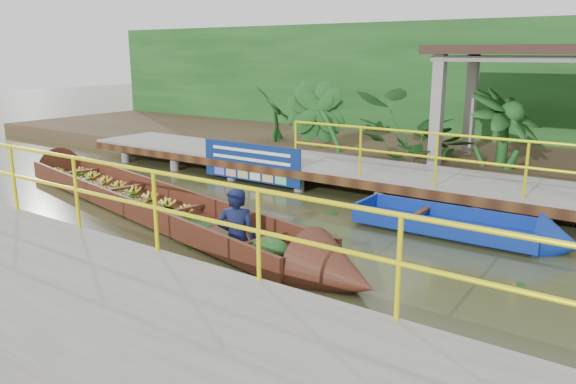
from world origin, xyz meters
The scene contains 10 objects.
ground centered at (0.00, 0.00, 0.00)m, with size 80.00×80.00×0.00m, color #2C3018.
land_strip centered at (0.00, 7.50, 0.23)m, with size 30.00×8.00×0.45m, color #36291B.
far_dock centered at (0.02, 3.43, 0.48)m, with size 16.00×2.06×1.66m.
near_dock centered at (1.00, -4.20, 0.30)m, with size 18.00×2.40×1.73m.
pavilion centered at (3.00, 6.30, 2.82)m, with size 4.40×3.00×3.00m.
foliage_backdrop centered at (0.00, 10.00, 2.00)m, with size 30.00×0.80×4.00m, color #143A12.
vendor_boat centered at (-2.26, -0.43, 0.24)m, with size 11.28×3.42×2.28m.
moored_blue_boat centered at (3.69, 1.66, 0.16)m, with size 3.70×1.06×0.88m.
blue_banner centered at (-2.22, 2.48, 0.56)m, with size 2.82×0.04×0.88m.
tropical_plants centered at (2.25, 5.30, 1.23)m, with size 14.24×1.24×1.55m.
Camera 1 is at (5.92, -7.46, 3.03)m, focal length 35.00 mm.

